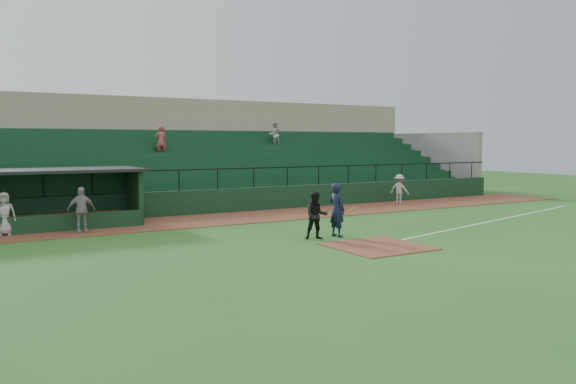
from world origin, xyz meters
TOP-DOWN VIEW (x-y plane):
  - ground at (0.00, 0.00)m, footprint 90.00×90.00m
  - warning_track at (0.00, 8.00)m, footprint 40.00×4.00m
  - home_plate_dirt at (0.00, -1.00)m, footprint 3.00×3.00m
  - foul_line at (8.00, 1.20)m, footprint 17.49×4.44m
  - stadium_structure at (-0.00, 16.46)m, footprint 38.00×13.08m
  - dugout at (-9.75, 9.56)m, footprint 8.90×3.20m
  - batter_at_plate at (-0.01, 1.38)m, footprint 1.08×0.79m
  - umpire at (-0.99, 1.29)m, footprint 1.03×0.94m
  - runner at (9.50, 8.70)m, footprint 1.06×1.25m
  - dugout_player_a at (-8.06, 7.08)m, footprint 1.04×0.44m
  - dugout_player_b at (-10.68, 7.82)m, footprint 0.86×0.61m

SIDE VIEW (x-z plane):
  - ground at x=0.00m, z-range 0.00..0.00m
  - foul_line at x=8.00m, z-range 0.00..0.01m
  - warning_track at x=0.00m, z-range 0.00..0.03m
  - home_plate_dirt at x=0.00m, z-range 0.00..0.03m
  - dugout_player_b at x=-10.68m, z-range 0.03..1.66m
  - umpire at x=-0.99m, z-range 0.00..1.73m
  - runner at x=9.50m, z-range 0.03..1.71m
  - dugout_player_a at x=-8.06m, z-range 0.03..1.80m
  - batter_at_plate at x=-0.01m, z-range 0.00..2.01m
  - dugout at x=-9.75m, z-range 0.12..2.54m
  - stadium_structure at x=0.00m, z-range -0.90..5.50m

